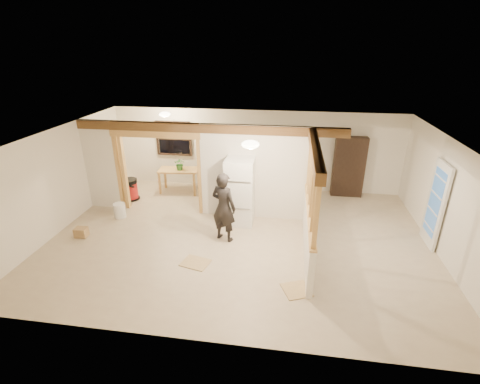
% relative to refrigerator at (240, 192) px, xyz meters
% --- Properties ---
extents(floor, '(9.00, 6.50, 0.01)m').
position_rel_refrigerator_xyz_m(floor, '(0.11, -0.79, -0.87)').
color(floor, '#C3B191').
rests_on(floor, ground).
extents(ceiling, '(9.00, 6.50, 0.01)m').
position_rel_refrigerator_xyz_m(ceiling, '(0.11, -0.79, 1.63)').
color(ceiling, white).
extents(wall_back, '(9.00, 0.01, 2.50)m').
position_rel_refrigerator_xyz_m(wall_back, '(0.11, 2.46, 0.38)').
color(wall_back, silver).
rests_on(wall_back, floor).
extents(wall_front, '(9.00, 0.01, 2.50)m').
position_rel_refrigerator_xyz_m(wall_front, '(0.11, -4.04, 0.38)').
color(wall_front, silver).
rests_on(wall_front, floor).
extents(wall_left, '(0.01, 6.50, 2.50)m').
position_rel_refrigerator_xyz_m(wall_left, '(-4.39, -0.79, 0.38)').
color(wall_left, silver).
rests_on(wall_left, floor).
extents(wall_right, '(0.01, 6.50, 2.50)m').
position_rel_refrigerator_xyz_m(wall_right, '(4.61, -0.79, 0.38)').
color(wall_right, silver).
rests_on(wall_right, floor).
extents(partition_left_stub, '(0.90, 0.12, 2.50)m').
position_rel_refrigerator_xyz_m(partition_left_stub, '(-3.94, 0.41, 0.38)').
color(partition_left_stub, silver).
rests_on(partition_left_stub, floor).
extents(partition_center, '(2.80, 0.12, 2.50)m').
position_rel_refrigerator_xyz_m(partition_center, '(0.31, 0.41, 0.38)').
color(partition_center, silver).
rests_on(partition_center, floor).
extents(doorway_frame, '(2.46, 0.14, 2.20)m').
position_rel_refrigerator_xyz_m(doorway_frame, '(-2.29, 0.41, 0.23)').
color(doorway_frame, tan).
rests_on(doorway_frame, floor).
extents(header_beam_back, '(7.00, 0.18, 0.22)m').
position_rel_refrigerator_xyz_m(header_beam_back, '(-0.89, 0.41, 1.51)').
color(header_beam_back, brown).
rests_on(header_beam_back, ceiling).
extents(header_beam_right, '(0.18, 3.30, 0.22)m').
position_rel_refrigerator_xyz_m(header_beam_right, '(1.71, -1.19, 1.51)').
color(header_beam_right, brown).
rests_on(header_beam_right, ceiling).
extents(pony_wall, '(0.12, 3.20, 1.00)m').
position_rel_refrigerator_xyz_m(pony_wall, '(1.71, -1.19, -0.37)').
color(pony_wall, silver).
rests_on(pony_wall, floor).
extents(stud_partition, '(0.14, 3.20, 1.32)m').
position_rel_refrigerator_xyz_m(stud_partition, '(1.71, -1.19, 0.79)').
color(stud_partition, tan).
rests_on(stud_partition, pony_wall).
extents(window_back, '(1.12, 0.10, 1.10)m').
position_rel_refrigerator_xyz_m(window_back, '(-2.49, 2.38, 0.68)').
color(window_back, black).
rests_on(window_back, wall_back).
extents(french_door, '(0.12, 0.86, 2.00)m').
position_rel_refrigerator_xyz_m(french_door, '(4.53, -0.39, 0.13)').
color(french_door, white).
rests_on(french_door, floor).
extents(ceiling_dome_main, '(0.36, 0.36, 0.16)m').
position_rel_refrigerator_xyz_m(ceiling_dome_main, '(0.41, -1.29, 1.61)').
color(ceiling_dome_main, '#FFEABF').
rests_on(ceiling_dome_main, ceiling).
extents(ceiling_dome_util, '(0.32, 0.32, 0.14)m').
position_rel_refrigerator_xyz_m(ceiling_dome_util, '(-2.39, 1.51, 1.61)').
color(ceiling_dome_util, '#FFEABF').
rests_on(ceiling_dome_util, ceiling).
extents(hanging_bulb, '(0.07, 0.07, 0.07)m').
position_rel_refrigerator_xyz_m(hanging_bulb, '(-1.89, 0.81, 1.31)').
color(hanging_bulb, '#FFD88C').
rests_on(hanging_bulb, ceiling).
extents(refrigerator, '(0.72, 0.70, 1.74)m').
position_rel_refrigerator_xyz_m(refrigerator, '(0.00, 0.00, 0.00)').
color(refrigerator, white).
rests_on(refrigerator, floor).
extents(woman, '(0.72, 0.61, 1.69)m').
position_rel_refrigerator_xyz_m(woman, '(-0.24, -0.91, -0.02)').
color(woman, '#262424').
rests_on(woman, floor).
extents(work_table, '(1.26, 0.72, 0.76)m').
position_rel_refrigerator_xyz_m(work_table, '(-2.18, 1.71, -0.49)').
color(work_table, tan).
rests_on(work_table, floor).
extents(potted_plant, '(0.41, 0.38, 0.38)m').
position_rel_refrigerator_xyz_m(potted_plant, '(-2.10, 1.68, 0.08)').
color(potted_plant, '#367A35').
rests_on(potted_plant, work_table).
extents(shop_vac, '(0.56, 0.56, 0.65)m').
position_rel_refrigerator_xyz_m(shop_vac, '(-3.46, 0.95, -0.54)').
color(shop_vac, '#A21816').
rests_on(shop_vac, floor).
extents(bookshelf, '(0.92, 0.31, 1.84)m').
position_rel_refrigerator_xyz_m(bookshelf, '(2.99, 2.23, 0.05)').
color(bookshelf, black).
rests_on(bookshelf, floor).
extents(bucket, '(0.34, 0.34, 0.39)m').
position_rel_refrigerator_xyz_m(bucket, '(-3.25, -0.20, -0.67)').
color(bucket, silver).
rests_on(bucket, floor).
extents(box_util_a, '(0.43, 0.39, 0.33)m').
position_rel_refrigerator_xyz_m(box_util_a, '(-1.15, 1.26, -0.70)').
color(box_util_a, '#A88251').
rests_on(box_util_a, floor).
extents(box_util_b, '(0.31, 0.31, 0.25)m').
position_rel_refrigerator_xyz_m(box_util_b, '(-3.70, 1.44, -0.74)').
color(box_util_b, '#A88251').
rests_on(box_util_b, floor).
extents(box_front, '(0.30, 0.25, 0.23)m').
position_rel_refrigerator_xyz_m(box_front, '(-3.72, -1.31, -0.75)').
color(box_front, '#A88251').
rests_on(box_front, floor).
extents(floor_panel_near, '(0.66, 0.66, 0.02)m').
position_rel_refrigerator_xyz_m(floor_panel_near, '(1.48, -2.58, -0.86)').
color(floor_panel_near, tan).
rests_on(floor_panel_near, floor).
extents(floor_panel_far, '(0.67, 0.58, 0.02)m').
position_rel_refrigerator_xyz_m(floor_panel_far, '(-0.67, -1.99, -0.86)').
color(floor_panel_far, tan).
rests_on(floor_panel_far, floor).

